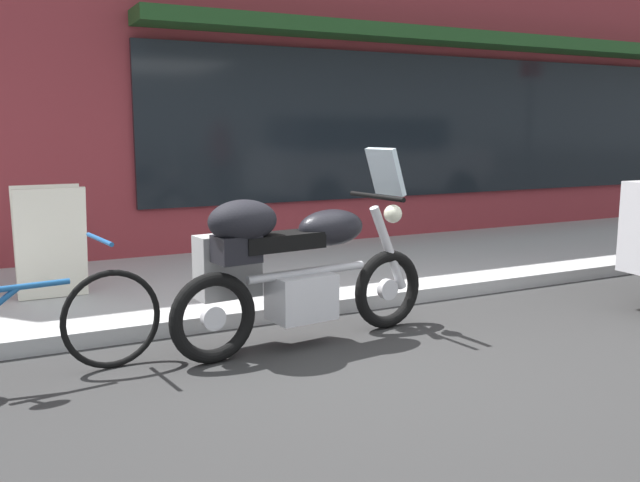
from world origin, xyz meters
TOP-DOWN VIEW (x-y plane):
  - ground_plane at (0.00, 0.00)m, footprint 80.00×80.00m
  - storefront_building at (6.43, 4.04)m, footprint 20.86×0.90m
  - touring_motorcycle at (-0.52, 0.65)m, footprint 2.06×0.63m
  - parked_bicycle at (-2.26, 0.68)m, footprint 1.72×0.48m
  - sandwich_board_sign at (-1.90, 2.39)m, footprint 0.55×0.41m

SIDE VIEW (x-z plane):
  - ground_plane at x=0.00m, z-range 0.00..0.00m
  - parked_bicycle at x=-2.26m, z-range -0.10..0.81m
  - sandwich_board_sign at x=-1.90m, z-range 0.12..1.05m
  - touring_motorcycle at x=-0.52m, z-range -0.10..1.28m
  - storefront_building at x=6.43m, z-range -0.05..5.62m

